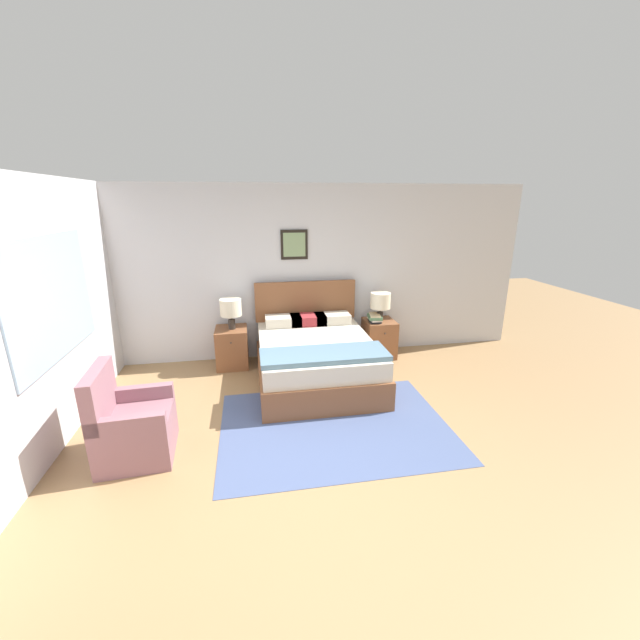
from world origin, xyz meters
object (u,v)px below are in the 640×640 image
(bed, at_px, (316,357))
(armchair, at_px, (131,426))
(nightstand_by_door, at_px, (379,338))
(nightstand_near_window, at_px, (232,347))
(table_lamp_near_window, at_px, (231,308))
(table_lamp_by_door, at_px, (380,302))

(bed, xyz_separation_m, armchair, (-1.99, -1.32, -0.02))
(bed, distance_m, nightstand_by_door, 1.32)
(armchair, relative_size, nightstand_near_window, 1.58)
(nightstand_by_door, bearing_deg, bed, -148.34)
(table_lamp_near_window, height_order, table_lamp_by_door, same)
(nightstand_near_window, height_order, table_lamp_by_door, table_lamp_by_door)
(nightstand_near_window, relative_size, nightstand_by_door, 1.00)
(nightstand_near_window, height_order, table_lamp_near_window, table_lamp_near_window)
(bed, distance_m, table_lamp_near_window, 1.41)
(table_lamp_near_window, bearing_deg, nightstand_near_window, 146.87)
(bed, xyz_separation_m, nightstand_near_window, (-1.13, 0.69, -0.04))
(nightstand_near_window, relative_size, table_lamp_near_window, 1.32)
(nightstand_by_door, height_order, table_lamp_near_window, table_lamp_near_window)
(bed, relative_size, armchair, 2.10)
(nightstand_near_window, distance_m, nightstand_by_door, 2.25)
(bed, relative_size, table_lamp_by_door, 4.38)
(nightstand_near_window, xyz_separation_m, table_lamp_near_window, (0.02, -0.01, 0.60))
(bed, bearing_deg, armchair, -146.52)
(nightstand_by_door, xyz_separation_m, table_lamp_near_window, (-2.24, -0.01, 0.60))
(bed, xyz_separation_m, nightstand_by_door, (1.13, 0.69, -0.04))
(armchair, xyz_separation_m, nightstand_by_door, (3.12, 2.01, -0.02))
(table_lamp_near_window, xyz_separation_m, table_lamp_by_door, (2.23, 0.00, 0.00))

